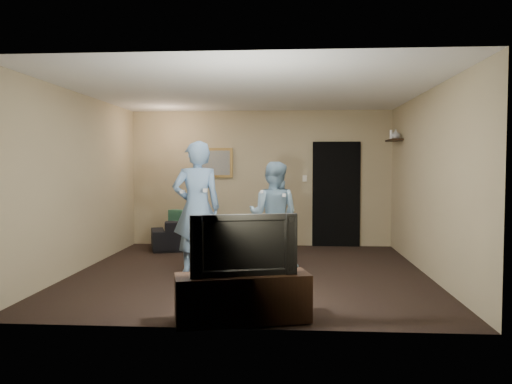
# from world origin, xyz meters

# --- Properties ---
(ground) EXTENTS (5.00, 5.00, 0.00)m
(ground) POSITION_xyz_m (0.00, 0.00, 0.00)
(ground) COLOR black
(ground) RESTS_ON ground
(ceiling) EXTENTS (5.00, 5.00, 0.04)m
(ceiling) POSITION_xyz_m (0.00, 0.00, 2.60)
(ceiling) COLOR silver
(ceiling) RESTS_ON wall_back
(wall_back) EXTENTS (5.00, 0.04, 2.60)m
(wall_back) POSITION_xyz_m (0.00, 2.50, 1.30)
(wall_back) COLOR tan
(wall_back) RESTS_ON ground
(wall_front) EXTENTS (5.00, 0.04, 2.60)m
(wall_front) POSITION_xyz_m (0.00, -2.50, 1.30)
(wall_front) COLOR tan
(wall_front) RESTS_ON ground
(wall_left) EXTENTS (0.04, 5.00, 2.60)m
(wall_left) POSITION_xyz_m (-2.50, 0.00, 1.30)
(wall_left) COLOR tan
(wall_left) RESTS_ON ground
(wall_right) EXTENTS (0.04, 5.00, 2.60)m
(wall_right) POSITION_xyz_m (2.50, 0.00, 1.30)
(wall_right) COLOR tan
(wall_right) RESTS_ON ground
(sofa) EXTENTS (2.01, 1.27, 0.55)m
(sofa) POSITION_xyz_m (-1.05, 2.05, 0.27)
(sofa) COLOR black
(sofa) RESTS_ON ground
(throw_pillow) EXTENTS (0.50, 0.29, 0.47)m
(throw_pillow) POSITION_xyz_m (-1.46, 2.05, 0.48)
(throw_pillow) COLOR #194C39
(throw_pillow) RESTS_ON sofa
(painting_frame) EXTENTS (0.72, 0.05, 0.57)m
(painting_frame) POSITION_xyz_m (-0.90, 2.48, 1.60)
(painting_frame) COLOR olive
(painting_frame) RESTS_ON wall_back
(painting_canvas) EXTENTS (0.62, 0.01, 0.47)m
(painting_canvas) POSITION_xyz_m (-0.90, 2.45, 1.60)
(painting_canvas) COLOR slate
(painting_canvas) RESTS_ON painting_frame
(doorway) EXTENTS (0.90, 0.06, 2.00)m
(doorway) POSITION_xyz_m (1.45, 2.47, 1.00)
(doorway) COLOR black
(doorway) RESTS_ON ground
(light_switch) EXTENTS (0.08, 0.02, 0.12)m
(light_switch) POSITION_xyz_m (0.85, 2.48, 1.30)
(light_switch) COLOR silver
(light_switch) RESTS_ON wall_back
(wall_shelf) EXTENTS (0.20, 0.60, 0.03)m
(wall_shelf) POSITION_xyz_m (2.39, 1.80, 1.99)
(wall_shelf) COLOR black
(wall_shelf) RESTS_ON wall_right
(shelf_vase) EXTENTS (0.18, 0.18, 0.16)m
(shelf_vase) POSITION_xyz_m (2.39, 1.68, 2.09)
(shelf_vase) COLOR #B1B1B6
(shelf_vase) RESTS_ON wall_shelf
(shelf_figurine) EXTENTS (0.06, 0.06, 0.18)m
(shelf_figurine) POSITION_xyz_m (2.39, 2.05, 2.09)
(shelf_figurine) COLOR silver
(shelf_figurine) RESTS_ON wall_shelf
(tv_console) EXTENTS (1.37, 0.75, 0.47)m
(tv_console) POSITION_xyz_m (0.11, -2.31, 0.25)
(tv_console) COLOR black
(tv_console) RESTS_ON ground
(television) EXTENTS (1.03, 0.40, 0.60)m
(television) POSITION_xyz_m (0.11, -2.31, 0.78)
(television) COLOR black
(television) RESTS_ON tv_console
(wii_player_left) EXTENTS (0.79, 0.64, 1.89)m
(wii_player_left) POSITION_xyz_m (-0.75, -0.14, 0.94)
(wii_player_left) COLOR #78A0D0
(wii_player_left) RESTS_ON ground
(wii_player_right) EXTENTS (0.90, 0.78, 1.60)m
(wii_player_right) POSITION_xyz_m (0.32, 0.30, 0.80)
(wii_player_right) COLOR #88ACC5
(wii_player_right) RESTS_ON ground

